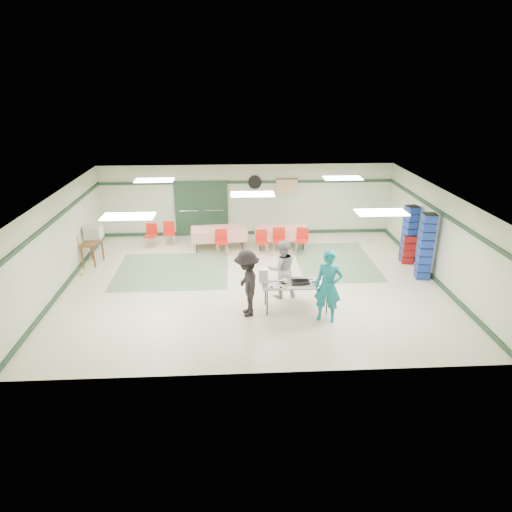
{
  "coord_description": "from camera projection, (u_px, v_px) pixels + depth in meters",
  "views": [
    {
      "loc": [
        -0.59,
        -12.37,
        5.7
      ],
      "look_at": [
        0.08,
        -0.3,
        0.95
      ],
      "focal_mm": 32.0,
      "sensor_mm": 36.0,
      "label": 1
    }
  ],
  "objects": [
    {
      "name": "chair_loose_b",
      "position": [
        151.0,
        233.0,
        16.23
      ],
      "size": [
        0.48,
        0.48,
        0.86
      ],
      "rotation": [
        0.0,
        0.0,
        -0.23
      ],
      "color": "red",
      "rests_on": "floor"
    },
    {
      "name": "volunteer_dark",
      "position": [
        247.0,
        284.0,
        11.45
      ],
      "size": [
        0.79,
        1.2,
        1.74
      ],
      "primitive_type": "imported",
      "rotation": [
        0.0,
        0.0,
        -1.43
      ],
      "color": "black",
      "rests_on": "floor"
    },
    {
      "name": "crate_stack_blue_a",
      "position": [
        409.0,
        234.0,
        14.76
      ],
      "size": [
        0.42,
        0.42,
        1.91
      ],
      "primitive_type": "cube",
      "rotation": [
        0.0,
        0.0,
        0.17
      ],
      "color": "#1A339C",
      "rests_on": "floor"
    },
    {
      "name": "chair_b",
      "position": [
        262.0,
        239.0,
        15.65
      ],
      "size": [
        0.43,
        0.43,
        0.84
      ],
      "rotation": [
        0.0,
        0.0,
        0.11
      ],
      "color": "red",
      "rests_on": "floor"
    },
    {
      "name": "sheet_tray_mid",
      "position": [
        291.0,
        282.0,
        11.8
      ],
      "size": [
        0.62,
        0.47,
        0.02
      ],
      "primitive_type": "cube",
      "rotation": [
        0.0,
        0.0,
        0.0
      ],
      "color": "silver",
      "rests_on": "serving_table"
    },
    {
      "name": "chair_a",
      "position": [
        279.0,
        238.0,
        15.67
      ],
      "size": [
        0.45,
        0.45,
        0.89
      ],
      "rotation": [
        0.0,
        0.0,
        -0.09
      ],
      "color": "red",
      "rests_on": "floor"
    },
    {
      "name": "green_patch_a",
      "position": [
        172.0,
        271.0,
        14.41
      ],
      "size": [
        3.5,
        3.0,
        0.01
      ],
      "primitive_type": "cube",
      "color": "gray",
      "rests_on": "floor"
    },
    {
      "name": "sheet_tray_right",
      "position": [
        315.0,
        283.0,
        11.73
      ],
      "size": [
        0.56,
        0.43,
        0.02
      ],
      "primitive_type": "cube",
      "rotation": [
        0.0,
        0.0,
        0.0
      ],
      "color": "silver",
      "rests_on": "serving_table"
    },
    {
      "name": "crate_stack_red",
      "position": [
        408.0,
        249.0,
        14.88
      ],
      "size": [
        0.43,
        0.43,
        0.97
      ],
      "primitive_type": "cube",
      "rotation": [
        0.0,
        0.0,
        -0.15
      ],
      "color": "maroon",
      "rests_on": "floor"
    },
    {
      "name": "wall_fan",
      "position": [
        255.0,
        182.0,
        17.01
      ],
      "size": [
        0.5,
        0.1,
        0.5
      ],
      "primitive_type": "cylinder",
      "rotation": [
        1.57,
        0.0,
        0.0
      ],
      "color": "black",
      "rests_on": "wall_back"
    },
    {
      "name": "floor",
      "position": [
        253.0,
        282.0,
        13.61
      ],
      "size": [
        11.0,
        11.0,
        0.0
      ],
      "primitive_type": "plane",
      "color": "beige",
      "rests_on": "ground"
    },
    {
      "name": "serving_table",
      "position": [
        296.0,
        285.0,
        11.76
      ],
      "size": [
        1.78,
        0.72,
        0.76
      ],
      "rotation": [
        0.0,
        0.0,
        0.0
      ],
      "color": "#B8B8B3",
      "rests_on": "floor"
    },
    {
      "name": "double_door_right",
      "position": [
        214.0,
        209.0,
        17.29
      ],
      "size": [
        0.9,
        0.06,
        2.1
      ],
      "primitive_type": "cube",
      "color": "gray",
      "rests_on": "floor"
    },
    {
      "name": "wall_left",
      "position": [
        58.0,
        243.0,
        12.84
      ],
      "size": [
        0.0,
        9.0,
        9.0
      ],
      "primitive_type": "plane",
      "rotation": [
        1.57,
        0.0,
        1.57
      ],
      "color": "#B2BDA1",
      "rests_on": "floor"
    },
    {
      "name": "crate_stack_blue_b",
      "position": [
        426.0,
        247.0,
        13.53
      ],
      "size": [
        0.44,
        0.44,
        2.03
      ],
      "primitive_type": "cube",
      "rotation": [
        0.0,
        0.0,
        -0.15
      ],
      "color": "#1A339C",
      "rests_on": "floor"
    },
    {
      "name": "wall_front",
      "position": [
        264.0,
        315.0,
        8.94
      ],
      "size": [
        11.0,
        0.0,
        11.0
      ],
      "primitive_type": "plane",
      "rotation": [
        -1.57,
        0.0,
        0.0
      ],
      "color": "#B2BDA1",
      "rests_on": "floor"
    },
    {
      "name": "broom",
      "position": [
        81.0,
        254.0,
        13.95
      ],
      "size": [
        0.04,
        0.21,
        1.25
      ],
      "primitive_type": "cylinder",
      "rotation": [
        0.14,
        0.0,
        0.06
      ],
      "color": "brown",
      "rests_on": "floor"
    },
    {
      "name": "wall_right",
      "position": [
        439.0,
        236.0,
        13.4
      ],
      "size": [
        0.0,
        9.0,
        9.0
      ],
      "primitive_type": "plane",
      "rotation": [
        1.57,
        0.0,
        -1.57
      ],
      "color": "#B2BDA1",
      "rests_on": "floor"
    },
    {
      "name": "chair_c",
      "position": [
        302.0,
        238.0,
        15.71
      ],
      "size": [
        0.51,
        0.51,
        0.88
      ],
      "rotation": [
        0.0,
        0.0,
        -0.3
      ],
      "color": "red",
      "rests_on": "floor"
    },
    {
      "name": "scroll_banner",
      "position": [
        287.0,
        187.0,
        17.14
      ],
      "size": [
        0.8,
        0.02,
        0.6
      ],
      "primitive_type": "cube",
      "color": "tan",
      "rests_on": "wall_back"
    },
    {
      "name": "baseboard_left",
      "position": [
        66.0,
        284.0,
        13.31
      ],
      "size": [
        0.06,
        9.0,
        0.12
      ],
      "primitive_type": "cube",
      "rotation": [
        0.0,
        0.0,
        1.57
      ],
      "color": "#1E3826",
      "rests_on": "floor"
    },
    {
      "name": "dining_table_b",
      "position": [
        219.0,
        233.0,
        16.08
      ],
      "size": [
        1.99,
        1.01,
        0.77
      ],
      "rotation": [
        0.0,
        0.0,
        0.08
      ],
      "color": "red",
      "rests_on": "floor"
    },
    {
      "name": "volunteer_grey",
      "position": [
        282.0,
        269.0,
        12.44
      ],
      "size": [
        0.89,
        0.74,
        1.65
      ],
      "primitive_type": "imported",
      "rotation": [
        0.0,
        0.0,
        3.3
      ],
      "color": "#9A999F",
      "rests_on": "floor"
    },
    {
      "name": "baseboard_right",
      "position": [
        432.0,
        276.0,
        13.87
      ],
      "size": [
        0.06,
        9.0,
        0.12
      ],
      "primitive_type": "cube",
      "rotation": [
        0.0,
        0.0,
        1.57
      ],
      "color": "#1E3826",
      "rests_on": "floor"
    },
    {
      "name": "trim_back",
      "position": [
        247.0,
        182.0,
        17.02
      ],
      "size": [
        11.0,
        0.06,
        0.1
      ],
      "primitive_type": "cube",
      "color": "#1E3826",
      "rests_on": "wall_back"
    },
    {
      "name": "office_printer",
      "position": [
        93.0,
        232.0,
        15.0
      ],
      "size": [
        0.55,
        0.49,
        0.42
      ],
      "primitive_type": "cube",
      "rotation": [
        0.0,
        0.0,
        -0.04
      ],
      "color": "#AEAEA9",
      "rests_on": "printer_table"
    },
    {
      "name": "dining_table_a",
      "position": [
        281.0,
        232.0,
        16.19
      ],
      "size": [
        1.85,
        0.85,
        0.77
      ],
      "rotation": [
        0.0,
        0.0,
        -0.02
      ],
      "color": "red",
      "rests_on": "floor"
    },
    {
      "name": "sheet_tray_left",
      "position": [
        275.0,
        285.0,
        11.59
      ],
      "size": [
        0.62,
        0.47,
        0.02
      ],
      "primitive_type": "cube",
      "rotation": [
        0.0,
        0.0,
        0.0
      ],
      "color": "silver",
      "rests_on": "serving_table"
    },
    {
      "name": "trim_right",
      "position": [
        442.0,
        213.0,
        13.15
      ],
      "size": [
        0.06,
        9.0,
        0.1
      ],
      "primitive_type": "cube",
      "rotation": [
        0.0,
        0.0,
        1.57
      ],
      "color": "#1E3826",
      "rests_on": "wall_back"
    },
    {
      "name": "volunteer_teal",
      "position": [
        328.0,
        286.0,
        11.17
      ],
      "size": [
        0.78,
        0.64,
        1.85
      ],
      "primitive_type": "imported",
      "rotation": [
        0.0,
        0.0,
        -0.33
      ],
      "color": "teal",
      "rests_on": "floor"
    },
    {
      "name": "wall_back",
      "position": [
        247.0,
        200.0,
        17.3
      ],
      "size": [
        11.0,
        0.0,
        11.0
      ],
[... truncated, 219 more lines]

